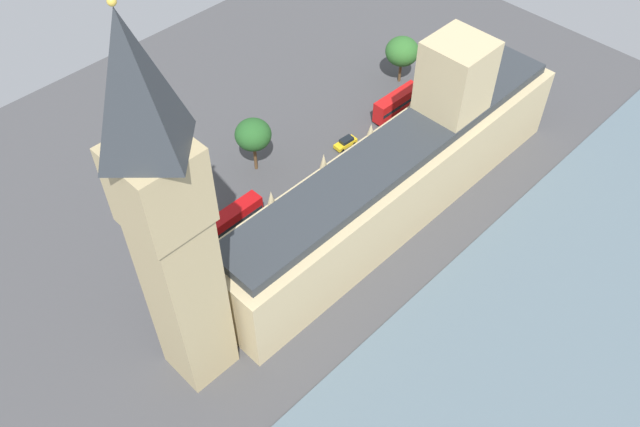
{
  "coord_description": "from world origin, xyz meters",
  "views": [
    {
      "loc": [
        -46.35,
        61.5,
        81.31
      ],
      "look_at": [
        1.0,
        13.79,
        7.92
      ],
      "focal_mm": 37.46,
      "sensor_mm": 36.0,
      "label": 1
    }
  ],
  "objects_px": {
    "pedestrian_trailing": "(382,164)",
    "car_yellow_cab_by_river_gate": "(346,143)",
    "plane_tree_kerbside": "(402,51)",
    "street_lamp_midblock": "(402,58)",
    "parliament_building": "(403,171)",
    "double_decker_bus_opposite_hall": "(397,103)",
    "car_silver_near_tower": "(312,182)",
    "clock_tower": "(168,223)",
    "plane_tree_leading": "(253,135)",
    "double_decker_bus_corner": "(233,219)"
  },
  "relations": [
    {
      "from": "parliament_building",
      "to": "pedestrian_trailing",
      "type": "distance_m",
      "value": 12.23
    },
    {
      "from": "plane_tree_kerbside",
      "to": "plane_tree_leading",
      "type": "relative_size",
      "value": 0.94
    },
    {
      "from": "clock_tower",
      "to": "double_decker_bus_opposite_hall",
      "type": "bearing_deg",
      "value": -75.28
    },
    {
      "from": "pedestrian_trailing",
      "to": "street_lamp_midblock",
      "type": "distance_m",
      "value": 27.49
    },
    {
      "from": "plane_tree_kerbside",
      "to": "plane_tree_leading",
      "type": "bearing_deg",
      "value": 87.96
    },
    {
      "from": "clock_tower",
      "to": "plane_tree_kerbside",
      "type": "distance_m",
      "value": 74.44
    },
    {
      "from": "plane_tree_kerbside",
      "to": "street_lamp_midblock",
      "type": "height_order",
      "value": "plane_tree_kerbside"
    },
    {
      "from": "car_silver_near_tower",
      "to": "street_lamp_midblock",
      "type": "distance_m",
      "value": 36.13
    },
    {
      "from": "parliament_building",
      "to": "car_yellow_cab_by_river_gate",
      "type": "height_order",
      "value": "parliament_building"
    },
    {
      "from": "clock_tower",
      "to": "plane_tree_leading",
      "type": "bearing_deg",
      "value": -52.69
    },
    {
      "from": "parliament_building",
      "to": "double_decker_bus_opposite_hall",
      "type": "distance_m",
      "value": 24.72
    },
    {
      "from": "car_silver_near_tower",
      "to": "plane_tree_leading",
      "type": "height_order",
      "value": "plane_tree_leading"
    },
    {
      "from": "parliament_building",
      "to": "car_silver_near_tower",
      "type": "height_order",
      "value": "parliament_building"
    },
    {
      "from": "plane_tree_kerbside",
      "to": "clock_tower",
      "type": "bearing_deg",
      "value": 107.92
    },
    {
      "from": "double_decker_bus_opposite_hall",
      "to": "double_decker_bus_corner",
      "type": "bearing_deg",
      "value": -87.75
    },
    {
      "from": "clock_tower",
      "to": "pedestrian_trailing",
      "type": "xyz_separation_m",
      "value": [
        7.8,
        -46.37,
        -27.56
      ]
    },
    {
      "from": "car_yellow_cab_by_river_gate",
      "to": "street_lamp_midblock",
      "type": "height_order",
      "value": "street_lamp_midblock"
    },
    {
      "from": "plane_tree_kerbside",
      "to": "parliament_building",
      "type": "bearing_deg",
      "value": 130.11
    },
    {
      "from": "car_silver_near_tower",
      "to": "car_yellow_cab_by_river_gate",
      "type": "bearing_deg",
      "value": -76.86
    },
    {
      "from": "car_yellow_cab_by_river_gate",
      "to": "plane_tree_kerbside",
      "type": "bearing_deg",
      "value": -70.88
    },
    {
      "from": "double_decker_bus_opposite_hall",
      "to": "plane_tree_kerbside",
      "type": "distance_m",
      "value": 11.56
    },
    {
      "from": "parliament_building",
      "to": "street_lamp_midblock",
      "type": "distance_m",
      "value": 36.42
    },
    {
      "from": "pedestrian_trailing",
      "to": "plane_tree_kerbside",
      "type": "bearing_deg",
      "value": 33.74
    },
    {
      "from": "double_decker_bus_corner",
      "to": "car_silver_near_tower",
      "type": "bearing_deg",
      "value": 84.25
    },
    {
      "from": "double_decker_bus_opposite_hall",
      "to": "pedestrian_trailing",
      "type": "bearing_deg",
      "value": -57.69
    },
    {
      "from": "double_decker_bus_corner",
      "to": "plane_tree_leading",
      "type": "height_order",
      "value": "plane_tree_leading"
    },
    {
      "from": "double_decker_bus_opposite_hall",
      "to": "double_decker_bus_corner",
      "type": "height_order",
      "value": "same"
    },
    {
      "from": "car_silver_near_tower",
      "to": "plane_tree_leading",
      "type": "relative_size",
      "value": 0.4
    },
    {
      "from": "plane_tree_kerbside",
      "to": "street_lamp_midblock",
      "type": "relative_size",
      "value": 1.5
    },
    {
      "from": "parliament_building",
      "to": "double_decker_bus_opposite_hall",
      "type": "relative_size",
      "value": 6.56
    },
    {
      "from": "parliament_building",
      "to": "plane_tree_kerbside",
      "type": "relative_size",
      "value": 7.07
    },
    {
      "from": "double_decker_bus_corner",
      "to": "pedestrian_trailing",
      "type": "bearing_deg",
      "value": 75.79
    },
    {
      "from": "pedestrian_trailing",
      "to": "car_yellow_cab_by_river_gate",
      "type": "bearing_deg",
      "value": 93.93
    },
    {
      "from": "car_yellow_cab_by_river_gate",
      "to": "street_lamp_midblock",
      "type": "distance_m",
      "value": 24.5
    },
    {
      "from": "car_yellow_cab_by_river_gate",
      "to": "plane_tree_kerbside",
      "type": "relative_size",
      "value": 0.47
    },
    {
      "from": "car_silver_near_tower",
      "to": "street_lamp_midblock",
      "type": "relative_size",
      "value": 0.65
    },
    {
      "from": "clock_tower",
      "to": "car_yellow_cab_by_river_gate",
      "type": "distance_m",
      "value": 55.77
    },
    {
      "from": "pedestrian_trailing",
      "to": "plane_tree_kerbside",
      "type": "relative_size",
      "value": 0.16
    },
    {
      "from": "plane_tree_kerbside",
      "to": "street_lamp_midblock",
      "type": "bearing_deg",
      "value": -60.9
    },
    {
      "from": "double_decker_bus_corner",
      "to": "plane_tree_leading",
      "type": "bearing_deg",
      "value": 124.82
    },
    {
      "from": "car_silver_near_tower",
      "to": "double_decker_bus_corner",
      "type": "relative_size",
      "value": 0.4
    },
    {
      "from": "pedestrian_trailing",
      "to": "plane_tree_leading",
      "type": "relative_size",
      "value": 0.15
    },
    {
      "from": "clock_tower",
      "to": "plane_tree_leading",
      "type": "relative_size",
      "value": 5.24
    },
    {
      "from": "clock_tower",
      "to": "car_yellow_cab_by_river_gate",
      "type": "height_order",
      "value": "clock_tower"
    },
    {
      "from": "street_lamp_midblock",
      "to": "parliament_building",
      "type": "bearing_deg",
      "value": 129.66
    },
    {
      "from": "parliament_building",
      "to": "car_yellow_cab_by_river_gate",
      "type": "relative_size",
      "value": 15.2
    },
    {
      "from": "clock_tower",
      "to": "pedestrian_trailing",
      "type": "height_order",
      "value": "clock_tower"
    },
    {
      "from": "car_silver_near_tower",
      "to": "plane_tree_kerbside",
      "type": "relative_size",
      "value": 0.43
    },
    {
      "from": "pedestrian_trailing",
      "to": "double_decker_bus_corner",
      "type": "bearing_deg",
      "value": 166.24
    },
    {
      "from": "car_silver_near_tower",
      "to": "plane_tree_kerbside",
      "type": "distance_m",
      "value": 35.04
    }
  ]
}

